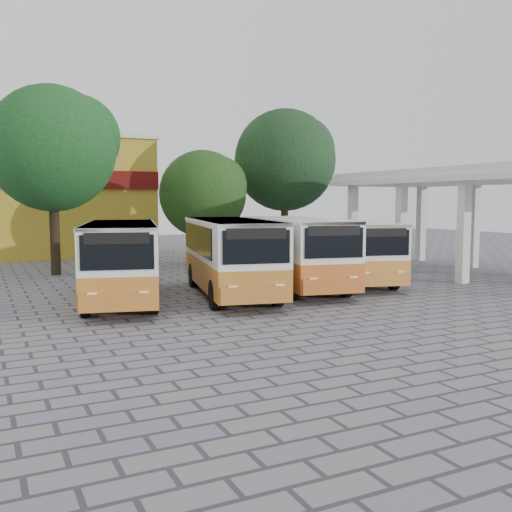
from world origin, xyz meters
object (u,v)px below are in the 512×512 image
bus_centre_left (231,252)px  bus_far_left (121,256)px  bus_far_right (349,247)px  bus_centre_right (296,248)px

bus_centre_left → bus_far_left: bearing=-175.5°
bus_centre_left → bus_far_right: bearing=21.7°
bus_centre_right → bus_far_right: bearing=20.8°
bus_centre_left → bus_far_right: (6.52, 1.12, -0.12)m
bus_far_left → bus_centre_left: bearing=6.6°
bus_far_left → bus_far_right: (10.76, 0.56, -0.07)m
bus_far_left → bus_centre_right: (7.54, -0.01, 0.04)m
bus_centre_left → bus_far_right: 6.62m
bus_far_right → bus_far_left: bearing=-161.9°
bus_far_left → bus_centre_left: (4.24, -0.56, 0.05)m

